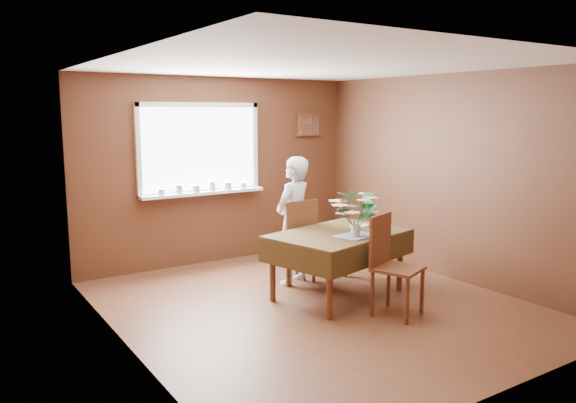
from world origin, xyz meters
TOP-DOWN VIEW (x-y plane):
  - floor at (0.00, 0.00)m, footprint 4.50×4.50m
  - ceiling at (0.00, 0.00)m, footprint 4.50×4.50m
  - wall_back at (0.00, 2.25)m, footprint 4.00×0.00m
  - wall_front at (0.00, -2.25)m, footprint 4.00×0.00m
  - wall_left at (-2.00, 0.00)m, footprint 0.00×4.50m
  - wall_right at (2.00, 0.00)m, footprint 0.00×4.50m
  - window_assembly at (-0.30, 2.20)m, footprint 1.72×0.20m
  - spoon_rack at (1.45, 2.22)m, footprint 0.44×0.05m
  - dining_table at (0.41, 0.15)m, footprint 1.68×1.33m
  - chair_far at (0.29, 0.81)m, footprint 0.44×0.44m
  - chair_near at (0.50, -0.58)m, footprint 0.57×0.57m
  - seated_woman at (0.25, 0.81)m, footprint 0.66×0.56m
  - flower_bouquet at (0.44, -0.10)m, footprint 0.51×0.51m
  - side_plate at (0.83, 0.29)m, footprint 0.29×0.29m
  - table_knife at (0.63, 0.04)m, footprint 0.14×0.22m

SIDE VIEW (x-z plane):
  - floor at x=0.00m, z-range 0.00..0.00m
  - chair_far at x=0.29m, z-range 0.04..1.06m
  - chair_near at x=0.50m, z-range 0.04..1.06m
  - dining_table at x=0.41m, z-range 0.27..1.00m
  - side_plate at x=0.83m, z-range 0.72..0.74m
  - table_knife at x=0.63m, z-range 0.73..0.73m
  - seated_woman at x=0.25m, z-range 0.00..1.52m
  - flower_bouquet at x=0.44m, z-range 0.79..1.22m
  - wall_back at x=0.00m, z-range -0.75..3.25m
  - wall_front at x=0.00m, z-range -0.75..3.25m
  - wall_left at x=-2.00m, z-range -1.00..3.50m
  - wall_right at x=2.00m, z-range -1.00..3.50m
  - window_assembly at x=-0.30m, z-range 0.74..1.96m
  - spoon_rack at x=1.45m, z-range 1.69..2.02m
  - ceiling at x=0.00m, z-range 2.50..2.50m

